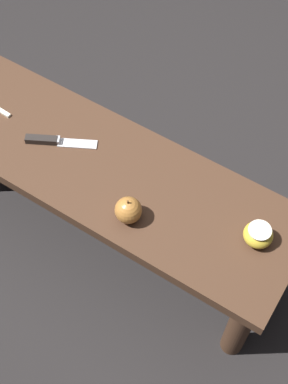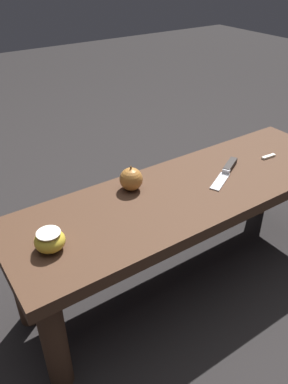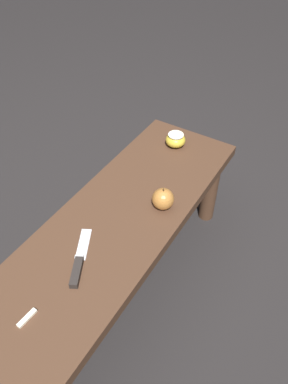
{
  "view_description": "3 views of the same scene",
  "coord_description": "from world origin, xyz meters",
  "px_view_note": "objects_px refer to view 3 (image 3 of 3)",
  "views": [
    {
      "loc": [
        0.59,
        -0.69,
        1.66
      ],
      "look_at": [
        0.16,
        -0.03,
        0.42
      ],
      "focal_mm": 50.0,
      "sensor_mm": 36.0,
      "label": 1
    },
    {
      "loc": [
        0.7,
        0.76,
        1.04
      ],
      "look_at": [
        0.16,
        -0.03,
        0.42
      ],
      "focal_mm": 35.0,
      "sensor_mm": 36.0,
      "label": 2
    },
    {
      "loc": [
        -0.62,
        -0.51,
        1.31
      ],
      "look_at": [
        0.16,
        -0.03,
        0.42
      ],
      "focal_mm": 35.0,
      "sensor_mm": 36.0,
      "label": 3
    }
  ],
  "objects_px": {
    "wooden_bench": "(112,239)",
    "knife": "(79,264)",
    "apple_whole": "(163,199)",
    "apple_cut": "(176,140)"
  },
  "relations": [
    {
      "from": "wooden_bench",
      "to": "knife",
      "type": "distance_m",
      "value": 0.19
    },
    {
      "from": "wooden_bench",
      "to": "apple_whole",
      "type": "bearing_deg",
      "value": -32.03
    },
    {
      "from": "apple_cut",
      "to": "wooden_bench",
      "type": "bearing_deg",
      "value": -177.11
    },
    {
      "from": "knife",
      "to": "apple_cut",
      "type": "bearing_deg",
      "value": -24.95
    },
    {
      "from": "knife",
      "to": "apple_cut",
      "type": "xyz_separation_m",
      "value": [
        0.66,
        0.04,
        0.02
      ]
    },
    {
      "from": "wooden_bench",
      "to": "apple_cut",
      "type": "xyz_separation_m",
      "value": [
        0.49,
        0.02,
        0.1
      ]
    },
    {
      "from": "apple_whole",
      "to": "apple_cut",
      "type": "bearing_deg",
      "value": 21.19
    },
    {
      "from": "apple_whole",
      "to": "knife",
      "type": "bearing_deg",
      "value": 165.02
    },
    {
      "from": "wooden_bench",
      "to": "knife",
      "type": "relative_size",
      "value": 6.04
    },
    {
      "from": "wooden_bench",
      "to": "knife",
      "type": "bearing_deg",
      "value": -176.4
    }
  ]
}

